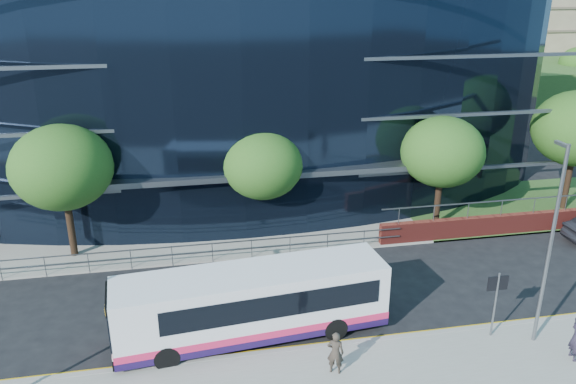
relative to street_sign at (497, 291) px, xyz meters
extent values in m
plane|color=black|center=(-4.50, 1.59, -2.15)|extent=(200.00, 200.00, 0.00)
cube|color=gray|center=(-4.50, 0.59, -2.07)|extent=(80.00, 0.25, 0.16)
cube|color=gold|center=(-4.50, 0.79, -2.14)|extent=(80.00, 0.08, 0.01)
cube|color=gold|center=(-4.50, 0.94, -2.14)|extent=(80.00, 0.08, 0.01)
cube|color=gray|center=(-10.50, 12.59, -2.10)|extent=(50.00, 8.00, 0.10)
cube|color=black|center=(-8.50, 25.59, 5.85)|extent=(38.00, 16.00, 16.00)
cube|color=#595E66|center=(-8.50, 11.09, 1.55)|extent=(22.00, 1.20, 0.30)
cube|color=slate|center=(-12.50, 8.59, -1.10)|extent=(24.00, 0.05, 0.05)
cube|color=slate|center=(-12.50, 8.59, -1.55)|extent=(24.00, 0.05, 0.05)
cylinder|color=slate|center=(-12.50, 8.59, -1.60)|extent=(0.04, 0.04, 1.10)
cube|color=#2D511E|center=(27.50, 57.59, -0.15)|extent=(60.00, 42.00, 4.00)
cylinder|color=slate|center=(0.00, -0.01, -0.60)|extent=(0.08, 0.08, 2.80)
cube|color=black|center=(0.00, 0.01, 0.35)|extent=(0.85, 0.06, 0.60)
cylinder|color=black|center=(-17.50, 10.59, -0.50)|extent=(0.36, 0.36, 3.30)
ellipsoid|color=#1C4C15|center=(-17.50, 10.59, 2.73)|extent=(4.95, 4.95, 4.21)
cylinder|color=black|center=(-7.50, 11.09, -0.72)|extent=(0.36, 0.36, 2.86)
ellipsoid|color=#1C4C15|center=(-7.50, 11.09, 2.08)|extent=(4.29, 4.29, 3.65)
cylinder|color=black|center=(2.50, 10.59, -0.61)|extent=(0.36, 0.36, 3.08)
ellipsoid|color=#1C4C15|center=(2.50, 10.59, 2.40)|extent=(4.62, 4.62, 3.93)
cylinder|color=black|center=(11.50, 11.59, -0.39)|extent=(0.36, 0.36, 3.52)
cylinder|color=black|center=(19.50, 41.59, -0.61)|extent=(0.36, 0.36, 3.08)
ellipsoid|color=#1C4C15|center=(19.50, 41.59, 2.40)|extent=(4.62, 4.62, 3.93)
cylinder|color=black|center=(35.50, 43.59, -0.72)|extent=(0.36, 0.36, 2.86)
cylinder|color=slate|center=(1.50, -0.61, 2.00)|extent=(0.14, 0.14, 8.00)
cube|color=slate|center=(1.50, -0.26, 5.90)|extent=(0.15, 0.70, 0.12)
cube|color=white|center=(-9.31, 1.92, -0.53)|extent=(10.84, 3.43, 2.57)
cube|color=#1F0F40|center=(-9.31, 1.92, -1.66)|extent=(10.86, 3.48, 0.29)
cube|color=#E52155|center=(-9.31, 1.92, -1.37)|extent=(10.86, 3.48, 0.29)
cube|color=black|center=(-8.73, 1.97, -0.16)|extent=(8.72, 3.28, 0.97)
cube|color=black|center=(-14.64, 1.41, -0.41)|extent=(0.28, 2.08, 1.50)
cube|color=black|center=(-14.65, 1.41, 0.49)|extent=(0.29, 1.99, 0.39)
cube|color=yellow|center=(-14.71, 1.64, 0.49)|extent=(0.14, 1.06, 0.21)
cube|color=black|center=(-14.64, 1.41, -1.71)|extent=(0.32, 2.32, 0.23)
cylinder|color=black|center=(-12.67, 0.50, -1.66)|extent=(0.99, 0.38, 0.97)
cylinder|color=black|center=(-6.12, 1.13, -1.66)|extent=(0.99, 0.38, 0.97)
imported|color=#382F27|center=(-6.71, -1.02, -1.16)|extent=(0.72, 0.60, 1.67)
camera|label=1|loc=(-11.51, -17.11, 11.27)|focal=35.00mm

